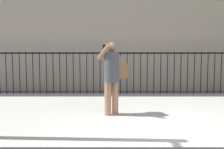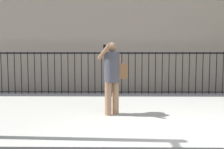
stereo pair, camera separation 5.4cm
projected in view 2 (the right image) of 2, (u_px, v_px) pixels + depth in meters
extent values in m
cube|color=#9E9B93|center=(164.00, 116.00, 5.92)|extent=(28.00, 4.40, 0.15)
cube|color=black|center=(146.00, 53.00, 9.48)|extent=(12.00, 0.04, 0.06)
cylinder|color=black|center=(1.00, 73.00, 9.61)|extent=(0.03, 0.03, 1.60)
cylinder|color=black|center=(8.00, 73.00, 9.60)|extent=(0.03, 0.03, 1.60)
cylinder|color=black|center=(15.00, 73.00, 9.60)|extent=(0.03, 0.03, 1.60)
cylinder|color=black|center=(21.00, 73.00, 9.60)|extent=(0.03, 0.03, 1.60)
cylinder|color=black|center=(28.00, 73.00, 9.60)|extent=(0.03, 0.03, 1.60)
cylinder|color=black|center=(35.00, 73.00, 9.59)|extent=(0.03, 0.03, 1.60)
cylinder|color=black|center=(41.00, 73.00, 9.59)|extent=(0.03, 0.03, 1.60)
cylinder|color=black|center=(48.00, 73.00, 9.59)|extent=(0.03, 0.03, 1.60)
cylinder|color=black|center=(55.00, 73.00, 9.58)|extent=(0.03, 0.03, 1.60)
cylinder|color=black|center=(61.00, 73.00, 9.58)|extent=(0.03, 0.03, 1.60)
cylinder|color=black|center=(68.00, 73.00, 9.58)|extent=(0.03, 0.03, 1.60)
cylinder|color=black|center=(75.00, 73.00, 9.58)|extent=(0.03, 0.03, 1.60)
cylinder|color=black|center=(81.00, 73.00, 9.57)|extent=(0.03, 0.03, 1.60)
cylinder|color=black|center=(88.00, 73.00, 9.57)|extent=(0.03, 0.03, 1.60)
cylinder|color=black|center=(95.00, 73.00, 9.57)|extent=(0.03, 0.03, 1.60)
cylinder|color=black|center=(102.00, 73.00, 9.56)|extent=(0.03, 0.03, 1.60)
cylinder|color=black|center=(108.00, 73.00, 9.56)|extent=(0.03, 0.03, 1.60)
cylinder|color=black|center=(115.00, 73.00, 9.56)|extent=(0.03, 0.03, 1.60)
cylinder|color=black|center=(122.00, 73.00, 9.56)|extent=(0.03, 0.03, 1.60)
cylinder|color=black|center=(128.00, 73.00, 9.55)|extent=(0.03, 0.03, 1.60)
cylinder|color=black|center=(135.00, 73.00, 9.55)|extent=(0.03, 0.03, 1.60)
cylinder|color=black|center=(142.00, 73.00, 9.55)|extent=(0.03, 0.03, 1.60)
cylinder|color=black|center=(149.00, 73.00, 9.54)|extent=(0.03, 0.03, 1.60)
cylinder|color=black|center=(155.00, 73.00, 9.54)|extent=(0.03, 0.03, 1.60)
cylinder|color=black|center=(162.00, 73.00, 9.54)|extent=(0.03, 0.03, 1.60)
cylinder|color=black|center=(169.00, 73.00, 9.54)|extent=(0.03, 0.03, 1.60)
cylinder|color=black|center=(176.00, 73.00, 9.53)|extent=(0.03, 0.03, 1.60)
cylinder|color=black|center=(182.00, 73.00, 9.53)|extent=(0.03, 0.03, 1.60)
cylinder|color=black|center=(189.00, 73.00, 9.53)|extent=(0.03, 0.03, 1.60)
cylinder|color=black|center=(196.00, 73.00, 9.52)|extent=(0.03, 0.03, 1.60)
cylinder|color=black|center=(203.00, 73.00, 9.52)|extent=(0.03, 0.03, 1.60)
cylinder|color=black|center=(209.00, 73.00, 9.52)|extent=(0.03, 0.03, 1.60)
cylinder|color=black|center=(216.00, 73.00, 9.52)|extent=(0.03, 0.03, 1.60)
cylinder|color=black|center=(223.00, 73.00, 9.51)|extent=(0.03, 0.03, 1.60)
cylinder|color=#936B4C|center=(108.00, 99.00, 5.65)|extent=(0.15, 0.15, 0.74)
cylinder|color=#936B4C|center=(115.00, 98.00, 5.76)|extent=(0.15, 0.15, 0.74)
cylinder|color=#3F3F47|center=(112.00, 67.00, 5.65)|extent=(0.47, 0.47, 0.68)
sphere|color=#936B4C|center=(112.00, 47.00, 5.61)|extent=(0.21, 0.21, 0.21)
cylinder|color=#936B4C|center=(104.00, 52.00, 5.51)|extent=(0.34, 0.44, 0.37)
cylinder|color=#936B4C|center=(119.00, 68.00, 5.76)|extent=(0.09, 0.09, 0.52)
cube|color=black|center=(105.00, 48.00, 5.58)|extent=(0.06, 0.05, 0.15)
cube|color=brown|center=(121.00, 71.00, 5.80)|extent=(0.32, 0.29, 0.34)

